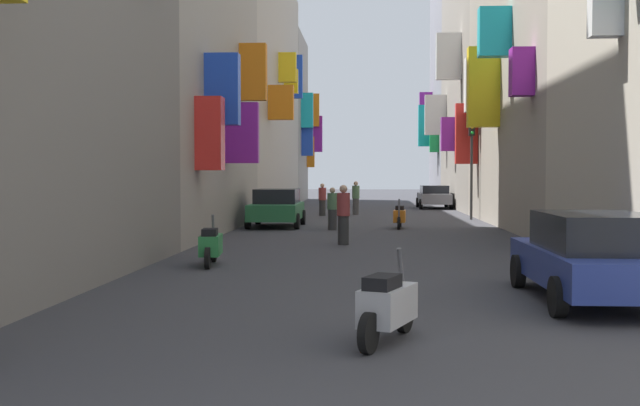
{
  "coord_description": "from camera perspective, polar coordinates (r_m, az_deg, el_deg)",
  "views": [
    {
      "loc": [
        -0.08,
        -3.03,
        2.07
      ],
      "look_at": [
        -1.81,
        24.77,
        1.01
      ],
      "focal_mm": 42.76,
      "sensor_mm": 36.0,
      "label": 1
    }
  ],
  "objects": [
    {
      "name": "parked_car_blue",
      "position": [
        13.05,
        19.82,
        -3.71
      ],
      "size": [
        1.99,
        4.4,
        1.44
      ],
      "color": "navy",
      "rests_on": "ground"
    },
    {
      "name": "parked_car_grey",
      "position": [
        46.33,
        8.53,
        0.51
      ],
      "size": [
        1.94,
        4.28,
        1.38
      ],
      "color": "slate",
      "rests_on": "ground"
    },
    {
      "name": "building_right_mid_a",
      "position": [
        29.64,
        19.73,
        11.84
      ],
      "size": [
        7.21,
        12.0,
        14.22
      ],
      "color": "#9E9384",
      "rests_on": "ground"
    },
    {
      "name": "pedestrian_crossing",
      "position": [
        38.77,
        2.7,
        0.38
      ],
      "size": [
        0.48,
        0.48,
        1.7
      ],
      "color": "#3F3F3F",
      "rests_on": "ground"
    },
    {
      "name": "pedestrian_far_away",
      "position": [
        28.04,
        0.94,
        -0.45
      ],
      "size": [
        0.52,
        0.52,
        1.57
      ],
      "color": "#2F2F2F",
      "rests_on": "ground"
    },
    {
      "name": "building_right_mid_c",
      "position": [
        47.39,
        13.65,
        12.76
      ],
      "size": [
        7.38,
        14.42,
        21.65
      ],
      "color": "gray",
      "rests_on": "ground"
    },
    {
      "name": "building_right_far",
      "position": [
        59.0,
        11.53,
        8.77
      ],
      "size": [
        7.39,
        9.95,
        17.78
      ],
      "color": "gray",
      "rests_on": "ground"
    },
    {
      "name": "traffic_light_near_corner",
      "position": [
        35.15,
        11.28,
        3.79
      ],
      "size": [
        0.26,
        0.34,
        4.55
      ],
      "color": "#2D2D2D",
      "rests_on": "ground"
    },
    {
      "name": "scooter_green",
      "position": [
        17.38,
        -8.18,
        -3.14
      ],
      "size": [
        0.55,
        1.87,
        1.13
      ],
      "color": "#287F3D",
      "rests_on": "ground"
    },
    {
      "name": "ground_plane",
      "position": [
        33.09,
        3.69,
        -1.4
      ],
      "size": [
        140.0,
        140.0,
        0.0
      ],
      "primitive_type": "plane",
      "color": "#38383D"
    },
    {
      "name": "parked_car_green",
      "position": [
        29.9,
        -3.26,
        -0.3
      ],
      "size": [
        2.03,
        4.05,
        1.48
      ],
      "color": "#236638",
      "rests_on": "ground"
    },
    {
      "name": "pedestrian_near_left",
      "position": [
        37.69,
        0.18,
        0.25
      ],
      "size": [
        0.49,
        0.49,
        1.6
      ],
      "color": "#2B2B2B",
      "rests_on": "ground"
    },
    {
      "name": "scooter_silver",
      "position": [
        9.42,
        5.06,
        -7.63
      ],
      "size": [
        0.79,
        1.7,
        1.13
      ],
      "color": "#ADADB2",
      "rests_on": "ground"
    },
    {
      "name": "building_left_mid_b",
      "position": [
        45.06,
        -6.65,
        8.55
      ],
      "size": [
        7.26,
        20.37,
        14.16
      ],
      "color": "#9E9384",
      "rests_on": "ground"
    },
    {
      "name": "pedestrian_near_right",
      "position": [
        22.21,
        1.76,
        -0.9
      ],
      "size": [
        0.53,
        0.53,
        1.75
      ],
      "color": "#2A2A2A",
      "rests_on": "ground"
    },
    {
      "name": "scooter_orange",
      "position": [
        29.12,
        5.98,
        -0.99
      ],
      "size": [
        0.52,
        1.86,
        1.13
      ],
      "color": "orange",
      "rests_on": "ground"
    },
    {
      "name": "building_left_far",
      "position": [
        59.4,
        -4.11,
        6.25
      ],
      "size": [
        7.25,
        8.63,
        12.59
      ],
      "color": "gray",
      "rests_on": "ground"
    },
    {
      "name": "building_right_mid_b",
      "position": [
        37.58,
        16.15,
        9.71
      ],
      "size": [
        7.01,
        4.59,
        14.11
      ],
      "color": "#9E9384",
      "rests_on": "ground"
    }
  ]
}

